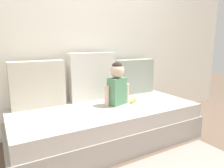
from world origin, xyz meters
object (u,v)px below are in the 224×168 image
object	(u,v)px
toddler	(117,83)
throw_pillow_center	(92,76)
couch	(106,124)
throw_pillow_left	(38,84)
throw_pillow_right	(134,76)
banana	(133,100)

from	to	relation	value
toddler	throw_pillow_center	bearing A→B (deg)	112.95
couch	throw_pillow_left	size ratio (longest dim) A/B	3.64
couch	toddler	world-z (taller)	toddler
throw_pillow_right	toddler	bearing A→B (deg)	-144.27
throw_pillow_center	throw_pillow_right	size ratio (longest dim) A/B	1.02
throw_pillow_left	throw_pillow_right	bearing A→B (deg)	0.00
couch	throw_pillow_left	world-z (taller)	throw_pillow_left
toddler	couch	bearing A→B (deg)	-173.71
throw_pillow_right	throw_pillow_left	bearing A→B (deg)	180.00
throw_pillow_center	toddler	size ratio (longest dim) A/B	1.18
couch	throw_pillow_center	world-z (taller)	throw_pillow_center
throw_pillow_left	throw_pillow_center	world-z (taller)	throw_pillow_center
throw_pillow_left	throw_pillow_right	size ratio (longest dim) A/B	1.01
couch	throw_pillow_right	bearing A→B (deg)	29.99
throw_pillow_right	throw_pillow_center	bearing A→B (deg)	180.00
toddler	banana	xyz separation A→B (m)	(0.22, -0.01, -0.23)
couch	banana	bearing A→B (deg)	0.45
toddler	throw_pillow_right	bearing A→B (deg)	35.73
throw_pillow_left	throw_pillow_right	world-z (taller)	throw_pillow_left
toddler	banana	distance (m)	0.32
throw_pillow_right	banana	distance (m)	0.51
throw_pillow_center	throw_pillow_left	bearing A→B (deg)	180.00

